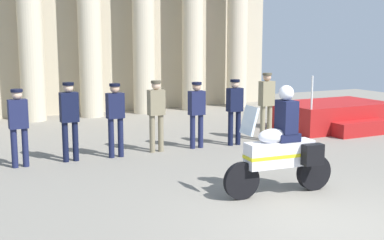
# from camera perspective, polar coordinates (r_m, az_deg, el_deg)

# --- Properties ---
(ground_plane) EXTENTS (28.91, 28.91, 0.00)m
(ground_plane) POSITION_cam_1_polar(r_m,az_deg,el_deg) (7.91, 15.01, -11.10)
(ground_plane) COLOR gray
(colonnade_backdrop) EXTENTS (13.01, 1.63, 7.43)m
(colonnade_backdrop) POSITION_cam_1_polar(r_m,az_deg,el_deg) (18.35, -8.91, 12.60)
(colonnade_backdrop) COLOR #B6AB91
(colonnade_backdrop) RESTS_ON ground_plane
(reviewing_stand) EXTENTS (3.20, 2.48, 1.68)m
(reviewing_stand) POSITION_cam_1_polar(r_m,az_deg,el_deg) (15.71, 15.48, 0.44)
(reviewing_stand) COLOR #A51919
(reviewing_stand) RESTS_ON ground_plane
(officer_in_row_1) EXTENTS (0.39, 0.24, 1.64)m
(officer_in_row_1) POSITION_cam_1_polar(r_m,az_deg,el_deg) (11.16, -18.81, -0.17)
(officer_in_row_1) COLOR #191E42
(officer_in_row_1) RESTS_ON ground_plane
(officer_in_row_2) EXTENTS (0.39, 0.24, 1.74)m
(officer_in_row_2) POSITION_cam_1_polar(r_m,az_deg,el_deg) (11.37, -13.52, 0.52)
(officer_in_row_2) COLOR black
(officer_in_row_2) RESTS_ON ground_plane
(officer_in_row_3) EXTENTS (0.39, 0.24, 1.68)m
(officer_in_row_3) POSITION_cam_1_polar(r_m,az_deg,el_deg) (11.57, -8.55, 0.67)
(officer_in_row_3) COLOR #141938
(officer_in_row_3) RESTS_ON ground_plane
(officer_in_row_4) EXTENTS (0.39, 0.24, 1.69)m
(officer_in_row_4) POSITION_cam_1_polar(r_m,az_deg,el_deg) (12.01, -4.01, 1.11)
(officer_in_row_4) COLOR #7A7056
(officer_in_row_4) RESTS_ON ground_plane
(officer_in_row_5) EXTENTS (0.39, 0.24, 1.62)m
(officer_in_row_5) POSITION_cam_1_polar(r_m,az_deg,el_deg) (12.40, 0.52, 1.18)
(officer_in_row_5) COLOR #191E42
(officer_in_row_5) RESTS_ON ground_plane
(officer_in_row_6) EXTENTS (0.39, 0.24, 1.66)m
(officer_in_row_6) POSITION_cam_1_polar(r_m,az_deg,el_deg) (12.79, 4.78, 1.50)
(officer_in_row_6) COLOR black
(officer_in_row_6) RESTS_ON ground_plane
(officer_in_row_7) EXTENTS (0.39, 0.24, 1.77)m
(officer_in_row_7) POSITION_cam_1_polar(r_m,az_deg,el_deg) (13.49, 8.32, 2.15)
(officer_in_row_7) COLOR #847A5B
(officer_in_row_7) RESTS_ON ground_plane
(motorcycle_with_rider) EXTENTS (2.09, 0.72, 1.90)m
(motorcycle_with_rider) POSITION_cam_1_polar(r_m,az_deg,el_deg) (8.94, 10.13, -3.23)
(motorcycle_with_rider) COLOR black
(motorcycle_with_rider) RESTS_ON ground_plane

